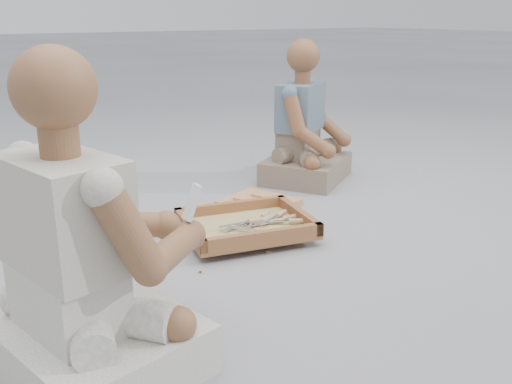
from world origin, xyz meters
TOP-DOWN VIEW (x-y plane):
  - ground at (0.00, 0.00)m, footprint 60.00×60.00m
  - carved_panel at (0.26, 0.65)m, footprint 0.62×0.51m
  - tool_tray at (0.06, 0.35)m, footprint 0.64×0.56m
  - chisel_0 at (0.25, 0.30)m, footprint 0.22×0.04m
  - chisel_1 at (0.05, 0.24)m, footprint 0.15×0.19m
  - chisel_2 at (0.08, 0.34)m, footprint 0.22×0.04m
  - chisel_3 at (0.24, 0.25)m, footprint 0.20×0.13m
  - chisel_4 at (0.17, 0.30)m, footprint 0.22×0.05m
  - chisel_5 at (0.24, 0.35)m, footprint 0.21×0.10m
  - chisel_6 at (0.13, 0.37)m, footprint 0.18×0.16m
  - chisel_7 at (0.19, 0.41)m, footprint 0.20×0.12m
  - chisel_8 at (0.09, 0.36)m, footprint 0.22×0.07m
  - wood_chip_0 at (0.06, 0.45)m, footprint 0.02×0.02m
  - wood_chip_1 at (-0.12, 0.25)m, footprint 0.02×0.02m
  - wood_chip_2 at (0.39, 0.39)m, footprint 0.02×0.02m
  - wood_chip_3 at (0.05, 0.43)m, footprint 0.02×0.02m
  - wood_chip_4 at (-0.14, 0.68)m, footprint 0.02×0.02m
  - wood_chip_5 at (-0.28, 0.14)m, footprint 0.02×0.02m
  - wood_chip_6 at (-0.29, 0.15)m, footprint 0.02×0.02m
  - wood_chip_7 at (0.06, 0.16)m, footprint 0.02×0.02m
  - wood_chip_8 at (0.03, 0.50)m, footprint 0.02×0.02m
  - wood_chip_9 at (0.29, 0.59)m, footprint 0.02×0.02m
  - craftsman at (-0.84, -0.24)m, footprint 0.66×0.67m
  - companion at (0.88, 0.97)m, footprint 0.69×0.65m
  - mobile_phone at (-0.50, -0.23)m, footprint 0.06×0.05m

SIDE VIEW (x-z plane):
  - ground at x=0.00m, z-range 0.00..0.00m
  - wood_chip_0 at x=0.06m, z-range 0.00..0.00m
  - wood_chip_1 at x=-0.12m, z-range 0.00..0.00m
  - wood_chip_2 at x=0.39m, z-range 0.00..0.00m
  - wood_chip_3 at x=0.05m, z-range 0.00..0.00m
  - wood_chip_4 at x=-0.14m, z-range 0.00..0.00m
  - wood_chip_5 at x=-0.28m, z-range 0.00..0.00m
  - wood_chip_6 at x=-0.29m, z-range 0.00..0.00m
  - wood_chip_7 at x=0.06m, z-range 0.00..0.00m
  - wood_chip_8 at x=0.03m, z-range 0.00..0.00m
  - wood_chip_9 at x=0.29m, z-range 0.00..0.00m
  - carved_panel at x=0.26m, z-range 0.00..0.04m
  - tool_tray at x=0.06m, z-range 0.02..0.10m
  - chisel_7 at x=0.19m, z-range 0.05..0.07m
  - chisel_4 at x=0.17m, z-range 0.06..0.08m
  - chisel_8 at x=0.09m, z-range 0.06..0.08m
  - chisel_0 at x=0.25m, z-range 0.06..0.08m
  - chisel_6 at x=0.13m, z-range 0.06..0.09m
  - chisel_1 at x=0.05m, z-range 0.07..0.09m
  - chisel_3 at x=0.24m, z-range 0.07..0.09m
  - chisel_5 at x=0.24m, z-range 0.07..0.09m
  - chisel_2 at x=0.08m, z-range 0.07..0.09m
  - companion at x=0.88m, z-range -0.14..0.70m
  - craftsman at x=-0.84m, z-range -0.15..0.77m
  - mobile_phone at x=-0.50m, z-range 0.38..0.49m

